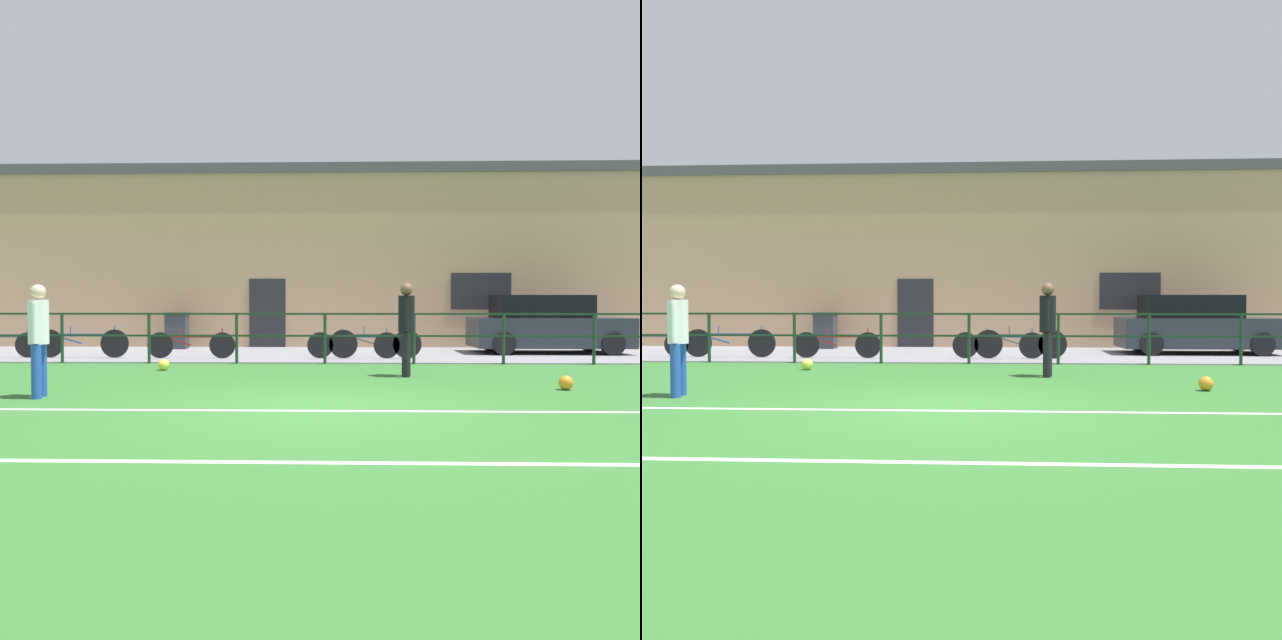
{
  "view_description": "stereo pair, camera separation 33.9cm",
  "coord_description": "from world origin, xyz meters",
  "views": [
    {
      "loc": [
        0.29,
        -8.28,
        1.4
      ],
      "look_at": [
        -0.06,
        4.3,
        1.04
      ],
      "focal_mm": 35.65,
      "sensor_mm": 36.0,
      "label": 1
    },
    {
      "loc": [
        0.63,
        -8.26,
        1.4
      ],
      "look_at": [
        -0.06,
        4.3,
        1.04
      ],
      "focal_mm": 35.65,
      "sensor_mm": 36.0,
      "label": 2
    }
  ],
  "objects": [
    {
      "name": "perimeter_fence",
      "position": [
        0.0,
        6.0,
        0.75
      ],
      "size": [
        36.07,
        0.07,
        1.15
      ],
      "color": "#193823",
      "rests_on": "ground"
    },
    {
      "name": "parked_car_red",
      "position": [
        5.91,
        9.01,
        0.76
      ],
      "size": [
        4.08,
        1.82,
        1.56
      ],
      "color": "#282D38",
      "rests_on": "pavement_strip"
    },
    {
      "name": "pavement_strip",
      "position": [
        0.0,
        8.5,
        0.01
      ],
      "size": [
        48.0,
        5.0,
        0.02
      ],
      "primitive_type": "cube",
      "color": "gray",
      "rests_on": "ground"
    },
    {
      "name": "soccer_ball_spare",
      "position": [
        3.91,
        1.87,
        0.11
      ],
      "size": [
        0.23,
        0.23,
        0.23
      ],
      "primitive_type": "sphere",
      "color": "orange",
      "rests_on": "ground"
    },
    {
      "name": "bicycle_parked_1",
      "position": [
        -6.04,
        7.2,
        0.38
      ],
      "size": [
        2.32,
        0.04,
        0.78
      ],
      "color": "black",
      "rests_on": "pavement_strip"
    },
    {
      "name": "field_line_touchline",
      "position": [
        0.0,
        -0.18,
        0.0
      ],
      "size": [
        36.0,
        0.11,
        0.0
      ],
      "primitive_type": "cube",
      "color": "white",
      "rests_on": "ground"
    },
    {
      "name": "ground",
      "position": [
        0.0,
        0.0,
        -0.02
      ],
      "size": [
        60.0,
        44.0,
        0.04
      ],
      "primitive_type": "cube",
      "color": "#33702D"
    },
    {
      "name": "bicycle_parked_3",
      "position": [
        -8.26,
        7.2,
        0.35
      ],
      "size": [
        2.34,
        0.04,
        0.72
      ],
      "color": "black",
      "rests_on": "pavement_strip"
    },
    {
      "name": "soccer_ball_match",
      "position": [
        -3.27,
        4.55,
        0.12
      ],
      "size": [
        0.23,
        0.23,
        0.23
      ],
      "primitive_type": "sphere",
      "color": "#E5E04C",
      "rests_on": "ground"
    },
    {
      "name": "bicycle_parked_2",
      "position": [
        -3.3,
        7.11,
        0.35
      ],
      "size": [
        2.16,
        0.04,
        0.73
      ],
      "color": "black",
      "rests_on": "pavement_strip"
    },
    {
      "name": "bicycle_parked_4",
      "position": [
        1.2,
        7.2,
        0.38
      ],
      "size": [
        2.25,
        0.04,
        0.79
      ],
      "color": "black",
      "rests_on": "pavement_strip"
    },
    {
      "name": "field_line_hash",
      "position": [
        0.0,
        -2.8,
        0.0
      ],
      "size": [
        36.0,
        0.11,
        0.0
      ],
      "primitive_type": "cube",
      "color": "white",
      "rests_on": "ground"
    },
    {
      "name": "clubhouse_facade",
      "position": [
        0.0,
        12.2,
        2.81
      ],
      "size": [
        28.0,
        2.56,
        5.61
      ],
      "color": "tan",
      "rests_on": "ground"
    },
    {
      "name": "trash_bin_0",
      "position": [
        -4.44,
        10.25,
        0.56
      ],
      "size": [
        0.64,
        0.55,
        1.07
      ],
      "color": "#33383D",
      "rests_on": "pavement_strip"
    },
    {
      "name": "player_goalkeeper",
      "position": [
        1.58,
        3.65,
        1.0
      ],
      "size": [
        0.31,
        0.48,
        1.75
      ],
      "rotation": [
        0.0,
        0.0,
        4.55
      ],
      "color": "black",
      "rests_on": "ground"
    },
    {
      "name": "bicycle_parked_0",
      "position": [
        0.67,
        7.2,
        0.35
      ],
      "size": [
        2.26,
        0.04,
        0.74
      ],
      "color": "black",
      "rests_on": "pavement_strip"
    },
    {
      "name": "player_striker",
      "position": [
        -4.07,
        0.84,
        0.94
      ],
      "size": [
        0.29,
        0.45,
        1.65
      ],
      "rotation": [
        0.0,
        0.0,
        4.86
      ],
      "color": "blue",
      "rests_on": "ground"
    }
  ]
}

